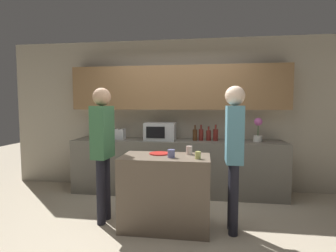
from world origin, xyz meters
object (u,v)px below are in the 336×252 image
plate_on_island (159,153)px  cup_0 (198,155)px  cup_1 (171,154)px  person_center (103,142)px  toaster (117,134)px  person_left (234,146)px  bottle_2 (209,135)px  potted_plant (258,130)px  microwave (160,131)px  cup_2 (189,150)px  bottle_0 (195,135)px  bottle_1 (201,134)px  bottle_3 (216,135)px

plate_on_island → cup_0: cup_0 is taller
plate_on_island → cup_1: cup_1 is taller
plate_on_island → person_center: person_center is taller
toaster → cup_0: (1.45, -1.41, -0.07)m
person_left → cup_1: bearing=96.9°
bottle_2 → plate_on_island: bottle_2 is taller
potted_plant → person_left: bearing=-111.9°
microwave → toaster: size_ratio=2.00×
toaster → cup_0: size_ratio=3.02×
person_center → cup_2: bearing=98.8°
potted_plant → person_left: size_ratio=0.23×
potted_plant → cup_1: (-1.26, -1.38, -0.17)m
person_left → potted_plant: bearing=-21.4°
toaster → cup_2: size_ratio=2.47×
person_center → cup_0: bearing=85.6°
cup_0 → cup_2: cup_2 is taller
potted_plant → person_center: size_ratio=0.23×
bottle_0 → bottle_1: bearing=15.5°
microwave → person_center: (-0.54, -1.24, -0.03)m
bottle_3 → person_center: size_ratio=0.16×
bottle_1 → plate_on_island: 1.32m
bottle_0 → bottle_3: size_ratio=0.96×
cup_2 → person_center: bearing=-174.7°
person_center → bottle_1: bearing=139.3°
bottle_1 → bottle_3: size_ratio=0.98×
cup_1 → bottle_1: bearing=76.9°
bottle_1 → cup_2: size_ratio=2.55×
bottle_0 → cup_2: bearing=-91.5°
microwave → potted_plant: size_ratio=1.32×
potted_plant → bottle_3: size_ratio=1.43×
potted_plant → person_center: bearing=-150.2°
toaster → bottle_0: bearing=0.2°
microwave → cup_0: bearing=-64.2°
bottle_2 → cup_1: 1.50m
bottle_1 → bottle_3: 0.24m
plate_on_island → cup_0: 0.55m
bottle_0 → bottle_1: (0.10, 0.03, 0.00)m
cup_2 → person_center: person_center is taller
microwave → cup_1: size_ratio=5.39×
microwave → bottle_3: (0.94, 0.01, -0.04)m
cup_0 → cup_1: (-0.32, 0.03, 0.01)m
microwave → bottle_3: size_ratio=1.89×
microwave → bottle_0: microwave is taller
bottle_3 → plate_on_island: bearing=-122.3°
bottle_2 → cup_0: (-0.14, -1.46, -0.07)m
bottle_3 → cup_1: bearing=-112.4°
bottle_3 → cup_2: size_ratio=2.61×
cup_2 → person_center: 1.12m
toaster → bottle_3: bottle_3 is taller
bottle_3 → cup_0: (-0.26, -1.42, -0.08)m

